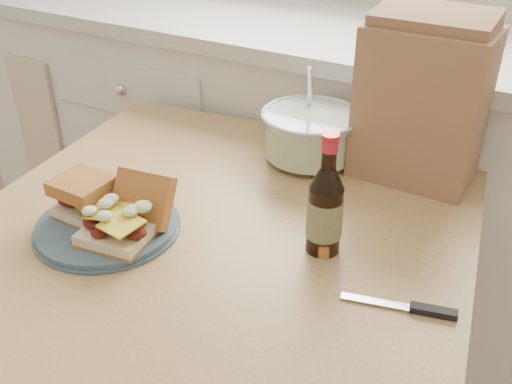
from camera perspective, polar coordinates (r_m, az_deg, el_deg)
The scene contains 9 objects.
cabinet_run at distance 1.81m, azimuth 6.37°, elevation 2.10°, with size 2.50×0.64×0.94m.
dining_table at distance 1.12m, azimuth -3.67°, elevation -7.66°, with size 1.03×1.03×0.75m.
plate at distance 1.06m, azimuth -14.62°, elevation -3.28°, with size 0.25×0.25×0.02m, color #3C5362.
sandwich_left at distance 1.07m, azimuth -16.83°, elevation -0.41°, with size 0.10×0.09×0.07m.
sandwich_right at distance 1.00m, azimuth -12.92°, elevation -2.39°, with size 0.13×0.17×0.10m.
coleslaw_bowl at distance 1.24m, azimuth 5.43°, elevation 5.49°, with size 0.21×0.21×0.21m.
beer_bottle at distance 0.94m, azimuth 6.93°, elevation -1.68°, with size 0.06×0.06×0.22m.
knife at distance 0.89m, azimuth 15.93°, elevation -11.17°, with size 0.17×0.06×0.01m.
paper_bag at distance 1.18m, azimuth 16.19°, elevation 8.32°, with size 0.24×0.15×0.31m, color #996E4A.
Camera 1 is at (0.62, 0.24, 1.34)m, focal length 40.00 mm.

